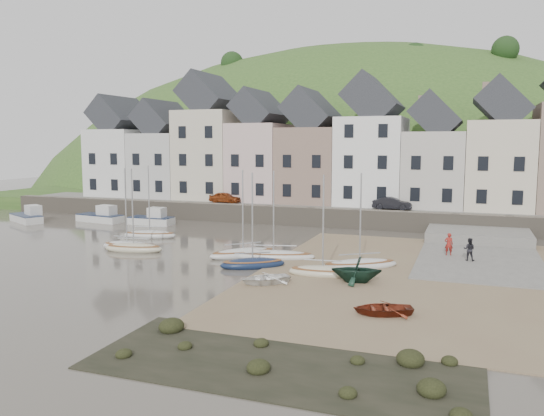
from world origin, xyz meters
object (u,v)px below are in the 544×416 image
at_px(rowboat_white, 265,278).
at_px(person_dark, 469,249).
at_px(rowboat_red, 383,308).
at_px(rowboat_green, 356,269).
at_px(person_red, 449,244).
at_px(sailboat_0, 150,235).
at_px(car_left, 225,197).
at_px(car_right, 392,203).

height_order(rowboat_white, person_dark, person_dark).
bearing_deg(rowboat_red, rowboat_white, -135.83).
xyz_separation_m(rowboat_green, person_dark, (6.03, 7.97, 0.08)).
xyz_separation_m(rowboat_white, person_red, (9.47, 11.42, 0.56)).
height_order(person_red, person_dark, person_red).
distance_m(sailboat_0, rowboat_green, 21.32).
bearing_deg(person_dark, car_left, -22.74).
xyz_separation_m(rowboat_green, person_red, (4.68, 9.36, 0.10)).
distance_m(person_red, car_right, 14.11).
height_order(sailboat_0, car_left, sailboat_0).
height_order(rowboat_white, car_left, car_left).
height_order(rowboat_white, car_right, car_right).
height_order(rowboat_red, person_red, person_red).
height_order(rowboat_red, person_dark, person_dark).
height_order(rowboat_green, car_right, car_right).
bearing_deg(sailboat_0, rowboat_green, -24.75).
distance_m(rowboat_green, rowboat_red, 5.91).
xyz_separation_m(person_red, person_dark, (1.35, -1.39, -0.02)).
distance_m(person_red, person_dark, 1.94).
bearing_deg(car_left, rowboat_white, -150.01).
bearing_deg(rowboat_green, car_left, -150.76).
bearing_deg(person_red, sailboat_0, -8.35).
xyz_separation_m(sailboat_0, rowboat_white, (14.56, -10.98, 0.09)).
distance_m(rowboat_white, person_dark, 14.76).
height_order(sailboat_0, car_right, sailboat_0).
bearing_deg(sailboat_0, person_dark, -2.14).
height_order(rowboat_green, person_red, person_red).
bearing_deg(rowboat_red, car_left, -163.45).
relative_size(rowboat_green, rowboat_red, 1.03).
xyz_separation_m(sailboat_0, car_right, (18.36, 13.29, 1.94)).
height_order(rowboat_green, person_dark, person_dark).
distance_m(rowboat_green, car_left, 28.96).
bearing_deg(rowboat_red, person_dark, 144.00).
height_order(rowboat_red, car_left, car_left).
xyz_separation_m(rowboat_white, car_left, (-13.73, 24.27, 1.82)).
xyz_separation_m(sailboat_0, person_red, (24.03, 0.44, 0.65)).
bearing_deg(sailboat_0, rowboat_white, -37.01).
relative_size(person_red, person_dark, 1.03).
distance_m(rowboat_green, person_dark, 10.00).
bearing_deg(person_dark, rowboat_red, 81.83).
relative_size(rowboat_green, person_red, 1.79).
bearing_deg(person_dark, sailboat_0, 5.24).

